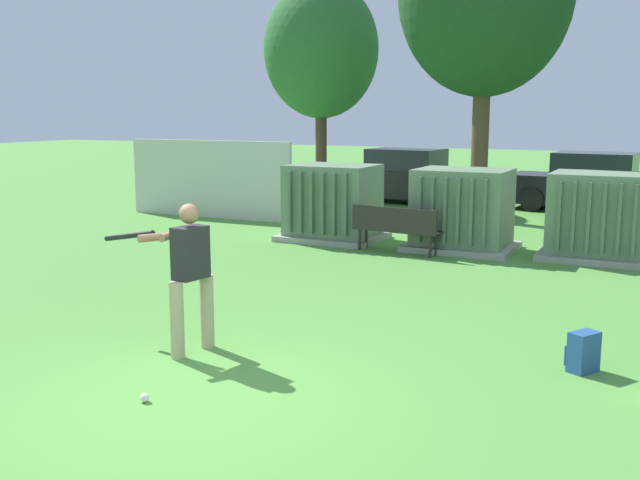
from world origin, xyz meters
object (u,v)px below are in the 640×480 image
park_bench (396,226)px  sports_ball (145,398)px  backpack (583,352)px  transformer_mid_west (462,211)px  batter (187,270)px  parked_car_leftmost (403,177)px  transformer_mid_east (600,217)px  transformer_west (333,203)px  parked_car_left_of_center (589,184)px

park_bench → sports_ball: 8.20m
backpack → transformer_mid_west: bearing=115.8°
batter → backpack: (4.19, 1.30, -0.76)m
batter → parked_car_leftmost: bearing=100.2°
transformer_mid_west → backpack: transformer_mid_west is taller
park_bench → batter: batter is taller
transformer_mid_east → parked_car_leftmost: size_ratio=0.49×
transformer_west → parked_car_left_of_center: same height
transformer_mid_east → batter: batter is taller
transformer_west → sports_ball: (2.22, -9.06, -0.74)m
park_bench → transformer_west: bearing=153.3°
transformer_mid_east → parked_car_leftmost: same height
sports_ball → parked_car_leftmost: (-3.14, 16.06, 0.71)m
backpack → parked_car_leftmost: 14.97m
park_bench → parked_car_leftmost: size_ratio=0.42×
park_bench → parked_car_leftmost: (-2.69, 7.89, 0.22)m
park_bench → sports_ball: bearing=-86.8°
parked_car_leftmost → transformer_mid_west: bearing=-61.7°
park_bench → backpack: 6.83m
transformer_west → transformer_mid_west: size_ratio=1.00×
transformer_mid_east → transformer_west: bearing=-177.1°
transformer_mid_west → batter: batter is taller
transformer_west → batter: 7.81m
transformer_west → sports_ball: bearing=-76.2°
batter → sports_ball: batter is taller
transformer_mid_east → backpack: 6.64m
transformer_mid_east → sports_ball: 9.89m
backpack → transformer_mid_east: bearing=94.3°
park_bench → backpack: (4.13, -5.43, -0.32)m
batter → parked_car_leftmost: batter is taller
transformer_west → transformer_mid_east: same height
transformer_mid_west → transformer_mid_east: 2.59m
transformer_mid_east → sports_ball: size_ratio=23.33×
transformer_west → transformer_mid_east: bearing=2.9°
parked_car_leftmost → parked_car_left_of_center: size_ratio=1.00×
sports_ball → backpack: backpack is taller
transformer_west → transformer_mid_west: 2.82m
transformer_mid_east → backpack: transformer_mid_east is taller
backpack → parked_car_leftmost: size_ratio=0.10×
transformer_west → parked_car_left_of_center: size_ratio=0.49×
transformer_west → transformer_mid_west: bearing=1.4°
transformer_west → parked_car_leftmost: (-0.92, 7.00, -0.04)m
transformer_mid_west → sports_ball: 9.18m
transformer_mid_east → batter: 8.72m
transformer_mid_east → parked_car_leftmost: bearing=133.2°
sports_ball → transformer_west: bearing=103.8°
park_bench → parked_car_leftmost: parked_car_leftmost is taller
transformer_mid_west → backpack: bearing=-64.2°
parked_car_leftmost → backpack: bearing=-62.9°
parked_car_leftmost → parked_car_left_of_center: same height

